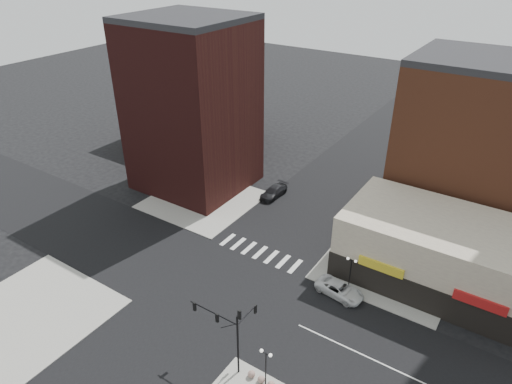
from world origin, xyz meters
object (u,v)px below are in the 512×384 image
Objects in this scene: traffic_signal at (231,326)px; white_suv at (339,290)px; street_lamp_ne at (351,266)px; dark_sedan_north at (274,192)px; street_lamp_se_a at (266,360)px.

traffic_signal reaches higher than white_suv.
white_suv is (-0.46, -1.50, -2.53)m from street_lamp_ne.
dark_sedan_north is (-18.19, 13.43, -2.50)m from street_lamp_ne.
traffic_signal is at bearing -106.75° from street_lamp_ne.
traffic_signal is 1.87× the size of street_lamp_ne.
street_lamp_se_a is (3.76, -0.17, -1.67)m from traffic_signal.
street_lamp_ne is at bearing 86.42° from street_lamp_se_a.
white_suv is (4.30, 14.33, -4.20)m from traffic_signal.
dark_sedan_north is (-17.73, 14.93, 0.03)m from white_suv.
street_lamp_ne is at bearing -33.23° from dark_sedan_north.
street_lamp_ne reaches higher than dark_sedan_north.
street_lamp_ne is at bearing 73.25° from traffic_signal.
traffic_signal is 32.46m from dark_sedan_north.
white_suv is at bearing 87.88° from street_lamp_se_a.
street_lamp_ne reaches higher than white_suv.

